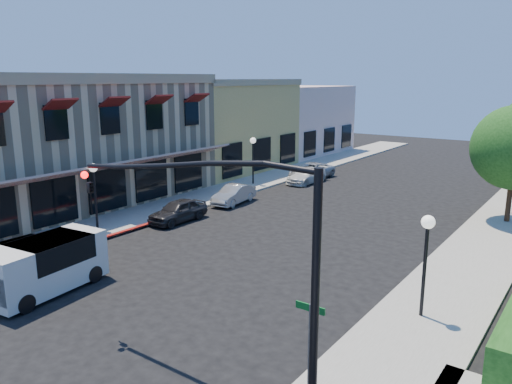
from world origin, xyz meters
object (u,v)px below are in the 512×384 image
Objects in this scene: lamppost_left_near at (94,179)px; parked_car_b at (234,194)px; lamppost_right_far at (512,169)px; parked_car_c at (307,176)px; lamppost_left_far at (253,149)px; parked_car_a at (178,211)px; white_van at (43,263)px; street_name_sign at (310,334)px; parked_car_d at (311,171)px; signal_mast_arm at (238,237)px; lamppost_right_near at (427,240)px.

lamppost_left_near is 0.99× the size of parked_car_b.
parked_car_c is (-14.12, 1.00, -2.17)m from lamppost_right_far.
parked_car_a is (2.30, -10.33, -2.11)m from lamppost_left_far.
lamppost_left_near is 23.35m from lamppost_right_far.
lamppost_right_far reaches higher than white_van.
lamppost_right_far is at bearing 43.26° from lamppost_left_near.
lamppost_left_near is 17.38m from parked_car_c.
street_name_sign is 19.98m from parked_car_b.
parked_car_b is 10.07m from parked_car_d.
white_van is at bearing -74.54° from parked_car_a.
lamppost_left_near is at bearing 160.07° from street_name_sign.
street_name_sign is (1.64, 0.70, -2.39)m from signal_mast_arm.
street_name_sign is at bearing -34.02° from parked_car_a.
parked_car_b is 0.82× the size of parked_car_d.
signal_mast_arm is at bearing -55.00° from lamppost_left_far.
lamppost_left_near is 1.00× the size of lamppost_right_far.
signal_mast_arm is 2.23× the size of parked_car_b.
signal_mast_arm is 22.70m from lamppost_right_far.
white_van reaches higher than parked_car_a.
street_name_sign is 28.16m from parked_car_d.
parked_car_b is at bearing 133.36° from street_name_sign.
parked_car_a is 0.93× the size of parked_car_c.
white_van is 24.96m from parked_car_d.
lamppost_left_far is at bearing -130.46° from parked_car_c.
white_van reaches higher than parked_car_d.
signal_mast_arm is 2.24× the size of lamppost_left_far.
parked_car_b is at bearing 128.40° from signal_mast_arm.
parked_car_b is at bearing -90.64° from parked_car_c.
parked_car_b is (-14.70, -7.29, -2.14)m from lamppost_right_far.
parked_car_a reaches higher than parked_car_d.
parked_car_d is at bearing 128.05° from lamppost_right_near.
parked_car_d is (-14.70, 18.78, -2.13)m from lamppost_right_near.
lamppost_right_near is (17.00, 0.00, 0.00)m from lamppost_left_near.
lamppost_left_near and lamppost_left_far have the same top height.
lamppost_right_near is at bearing -39.47° from lamppost_left_far.
lamppost_right_near reaches higher than parked_car_a.
lamppost_right_far reaches higher than parked_car_c.
lamppost_left_far is 17.12m from lamppost_right_far.
parked_car_b is (-14.70, 8.71, -2.14)m from lamppost_right_near.
lamppost_right_far is 16.55m from parked_car_b.
white_van is at bearing -76.34° from lamppost_left_far.
lamppost_left_near reaches higher than parked_car_b.
lamppost_left_far is 5.71m from parked_car_d.
white_van is at bearing 177.24° from signal_mast_arm.
lamppost_left_far is 0.91× the size of parked_car_c.
parked_car_d is at bearing 95.92° from white_van.
signal_mast_arm is at bearing -24.37° from lamppost_left_near.
lamppost_left_far is at bearing -109.77° from parked_car_d.
parked_car_b is (0.00, 5.04, -0.03)m from parked_car_a.
street_name_sign is 0.54× the size of white_van.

